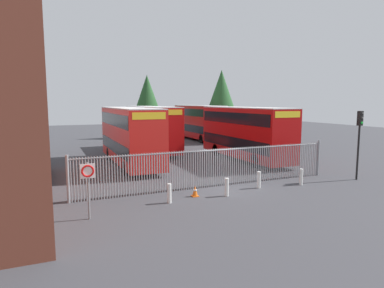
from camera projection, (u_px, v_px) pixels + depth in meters
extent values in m
plane|color=#3D3D42|center=(172.00, 163.00, 26.64)|extent=(100.00, 100.00, 0.00)
cylinder|color=gray|center=(68.00, 181.00, 15.98)|extent=(0.06, 0.06, 2.20)
cylinder|color=gray|center=(71.00, 180.00, 16.04)|extent=(0.06, 0.06, 2.20)
cylinder|color=gray|center=(74.00, 180.00, 16.09)|extent=(0.06, 0.06, 2.20)
cylinder|color=gray|center=(77.00, 180.00, 16.15)|extent=(0.06, 0.06, 2.20)
cylinder|color=gray|center=(80.00, 180.00, 16.20)|extent=(0.06, 0.06, 2.20)
cylinder|color=gray|center=(83.00, 179.00, 16.26)|extent=(0.06, 0.06, 2.20)
cylinder|color=gray|center=(86.00, 179.00, 16.31)|extent=(0.06, 0.06, 2.20)
cylinder|color=gray|center=(89.00, 179.00, 16.37)|extent=(0.06, 0.06, 2.20)
cylinder|color=gray|center=(92.00, 179.00, 16.42)|extent=(0.06, 0.06, 2.20)
cylinder|color=gray|center=(95.00, 178.00, 16.48)|extent=(0.06, 0.06, 2.20)
cylinder|color=gray|center=(98.00, 178.00, 16.53)|extent=(0.06, 0.06, 2.20)
cylinder|color=gray|center=(101.00, 178.00, 16.59)|extent=(0.06, 0.06, 2.20)
cylinder|color=gray|center=(104.00, 178.00, 16.64)|extent=(0.06, 0.06, 2.20)
cylinder|color=gray|center=(106.00, 177.00, 16.70)|extent=(0.06, 0.06, 2.20)
cylinder|color=gray|center=(109.00, 177.00, 16.75)|extent=(0.06, 0.06, 2.20)
cylinder|color=gray|center=(112.00, 177.00, 16.81)|extent=(0.06, 0.06, 2.20)
cylinder|color=gray|center=(115.00, 177.00, 16.86)|extent=(0.06, 0.06, 2.20)
cylinder|color=gray|center=(118.00, 176.00, 16.92)|extent=(0.06, 0.06, 2.20)
cylinder|color=gray|center=(120.00, 176.00, 16.97)|extent=(0.06, 0.06, 2.20)
cylinder|color=gray|center=(123.00, 176.00, 17.03)|extent=(0.06, 0.06, 2.20)
cylinder|color=gray|center=(126.00, 176.00, 17.08)|extent=(0.06, 0.06, 2.20)
cylinder|color=gray|center=(129.00, 175.00, 17.14)|extent=(0.06, 0.06, 2.20)
cylinder|color=gray|center=(131.00, 175.00, 17.19)|extent=(0.06, 0.06, 2.20)
cylinder|color=gray|center=(134.00, 175.00, 17.24)|extent=(0.06, 0.06, 2.20)
cylinder|color=gray|center=(137.00, 175.00, 17.30)|extent=(0.06, 0.06, 2.20)
cylinder|color=gray|center=(139.00, 174.00, 17.35)|extent=(0.06, 0.06, 2.20)
cylinder|color=gray|center=(142.00, 174.00, 17.41)|extent=(0.06, 0.06, 2.20)
cylinder|color=gray|center=(144.00, 174.00, 17.46)|extent=(0.06, 0.06, 2.20)
cylinder|color=gray|center=(147.00, 174.00, 17.52)|extent=(0.06, 0.06, 2.20)
cylinder|color=gray|center=(150.00, 174.00, 17.57)|extent=(0.06, 0.06, 2.20)
cylinder|color=gray|center=(152.00, 173.00, 17.63)|extent=(0.06, 0.06, 2.20)
cylinder|color=gray|center=(155.00, 173.00, 17.68)|extent=(0.06, 0.06, 2.20)
cylinder|color=gray|center=(157.00, 173.00, 17.74)|extent=(0.06, 0.06, 2.20)
cylinder|color=gray|center=(160.00, 173.00, 17.79)|extent=(0.06, 0.06, 2.20)
cylinder|color=gray|center=(162.00, 172.00, 17.85)|extent=(0.06, 0.06, 2.20)
cylinder|color=gray|center=(165.00, 172.00, 17.90)|extent=(0.06, 0.06, 2.20)
cylinder|color=gray|center=(167.00, 172.00, 17.96)|extent=(0.06, 0.06, 2.20)
cylinder|color=gray|center=(169.00, 172.00, 18.01)|extent=(0.06, 0.06, 2.20)
cylinder|color=gray|center=(172.00, 172.00, 18.07)|extent=(0.06, 0.06, 2.20)
cylinder|color=gray|center=(174.00, 171.00, 18.12)|extent=(0.06, 0.06, 2.20)
cylinder|color=gray|center=(177.00, 171.00, 18.18)|extent=(0.06, 0.06, 2.20)
cylinder|color=gray|center=(179.00, 171.00, 18.23)|extent=(0.06, 0.06, 2.20)
cylinder|color=gray|center=(181.00, 171.00, 18.29)|extent=(0.06, 0.06, 2.20)
cylinder|color=gray|center=(184.00, 171.00, 18.34)|extent=(0.06, 0.06, 2.20)
cylinder|color=gray|center=(186.00, 170.00, 18.40)|extent=(0.06, 0.06, 2.20)
cylinder|color=gray|center=(188.00, 170.00, 18.45)|extent=(0.06, 0.06, 2.20)
cylinder|color=gray|center=(191.00, 170.00, 18.51)|extent=(0.06, 0.06, 2.20)
cylinder|color=gray|center=(193.00, 170.00, 18.56)|extent=(0.06, 0.06, 2.20)
cylinder|color=gray|center=(195.00, 170.00, 18.62)|extent=(0.06, 0.06, 2.20)
cylinder|color=gray|center=(198.00, 169.00, 18.67)|extent=(0.06, 0.06, 2.20)
cylinder|color=gray|center=(200.00, 169.00, 18.73)|extent=(0.06, 0.06, 2.20)
cylinder|color=gray|center=(202.00, 169.00, 18.78)|extent=(0.06, 0.06, 2.20)
cylinder|color=gray|center=(204.00, 169.00, 18.84)|extent=(0.06, 0.06, 2.20)
cylinder|color=gray|center=(207.00, 169.00, 18.89)|extent=(0.06, 0.06, 2.20)
cylinder|color=gray|center=(209.00, 168.00, 18.95)|extent=(0.06, 0.06, 2.20)
cylinder|color=gray|center=(211.00, 168.00, 19.00)|extent=(0.06, 0.06, 2.20)
cylinder|color=gray|center=(213.00, 168.00, 19.06)|extent=(0.06, 0.06, 2.20)
cylinder|color=gray|center=(215.00, 168.00, 19.11)|extent=(0.06, 0.06, 2.20)
cylinder|color=gray|center=(218.00, 168.00, 19.17)|extent=(0.06, 0.06, 2.20)
cylinder|color=gray|center=(220.00, 167.00, 19.22)|extent=(0.06, 0.06, 2.20)
cylinder|color=gray|center=(222.00, 167.00, 19.28)|extent=(0.06, 0.06, 2.20)
cylinder|color=gray|center=(224.00, 167.00, 19.33)|extent=(0.06, 0.06, 2.20)
cylinder|color=gray|center=(226.00, 167.00, 19.39)|extent=(0.06, 0.06, 2.20)
cylinder|color=gray|center=(228.00, 167.00, 19.44)|extent=(0.06, 0.06, 2.20)
cylinder|color=gray|center=(230.00, 167.00, 19.50)|extent=(0.06, 0.06, 2.20)
cylinder|color=gray|center=(232.00, 166.00, 19.55)|extent=(0.06, 0.06, 2.20)
cylinder|color=gray|center=(234.00, 166.00, 19.61)|extent=(0.06, 0.06, 2.20)
cylinder|color=gray|center=(236.00, 166.00, 19.66)|extent=(0.06, 0.06, 2.20)
cylinder|color=gray|center=(238.00, 166.00, 19.72)|extent=(0.06, 0.06, 2.20)
cylinder|color=gray|center=(240.00, 166.00, 19.77)|extent=(0.06, 0.06, 2.20)
cylinder|color=gray|center=(242.00, 165.00, 19.83)|extent=(0.06, 0.06, 2.20)
cylinder|color=gray|center=(245.00, 165.00, 19.88)|extent=(0.06, 0.06, 2.20)
cylinder|color=gray|center=(246.00, 165.00, 19.94)|extent=(0.06, 0.06, 2.20)
cylinder|color=gray|center=(248.00, 165.00, 19.99)|extent=(0.06, 0.06, 2.20)
cylinder|color=gray|center=(250.00, 165.00, 20.05)|extent=(0.06, 0.06, 2.20)
cylinder|color=gray|center=(252.00, 165.00, 20.10)|extent=(0.06, 0.06, 2.20)
cylinder|color=gray|center=(254.00, 164.00, 20.16)|extent=(0.06, 0.06, 2.20)
cylinder|color=gray|center=(256.00, 164.00, 20.21)|extent=(0.06, 0.06, 2.20)
cylinder|color=gray|center=(258.00, 164.00, 20.27)|extent=(0.06, 0.06, 2.20)
cylinder|color=gray|center=(260.00, 164.00, 20.32)|extent=(0.06, 0.06, 2.20)
cylinder|color=gray|center=(262.00, 164.00, 20.38)|extent=(0.06, 0.06, 2.20)
cylinder|color=gray|center=(264.00, 164.00, 20.43)|extent=(0.06, 0.06, 2.20)
cylinder|color=gray|center=(266.00, 163.00, 20.49)|extent=(0.06, 0.06, 2.20)
cylinder|color=gray|center=(268.00, 163.00, 20.54)|extent=(0.06, 0.06, 2.20)
cylinder|color=gray|center=(270.00, 163.00, 20.60)|extent=(0.06, 0.06, 2.20)
cylinder|color=gray|center=(271.00, 163.00, 20.65)|extent=(0.06, 0.06, 2.20)
cylinder|color=gray|center=(273.00, 163.00, 20.71)|extent=(0.06, 0.06, 2.20)
cylinder|color=gray|center=(275.00, 163.00, 20.76)|extent=(0.06, 0.06, 2.20)
cylinder|color=gray|center=(277.00, 162.00, 20.82)|extent=(0.06, 0.06, 2.20)
cylinder|color=gray|center=(279.00, 162.00, 20.87)|extent=(0.06, 0.06, 2.20)
cylinder|color=gray|center=(281.00, 162.00, 20.93)|extent=(0.06, 0.06, 2.20)
cylinder|color=gray|center=(282.00, 162.00, 20.98)|extent=(0.06, 0.06, 2.20)
cylinder|color=gray|center=(284.00, 162.00, 21.04)|extent=(0.06, 0.06, 2.20)
cylinder|color=gray|center=(286.00, 162.00, 21.09)|extent=(0.06, 0.06, 2.20)
cylinder|color=gray|center=(288.00, 161.00, 21.15)|extent=(0.06, 0.06, 2.20)
cylinder|color=gray|center=(290.00, 161.00, 21.20)|extent=(0.06, 0.06, 2.20)
cylinder|color=gray|center=(291.00, 161.00, 21.26)|extent=(0.06, 0.06, 2.20)
cylinder|color=gray|center=(293.00, 161.00, 21.31)|extent=(0.06, 0.06, 2.20)
cylinder|color=gray|center=(295.00, 161.00, 21.37)|extent=(0.06, 0.06, 2.20)
cylinder|color=gray|center=(296.00, 161.00, 21.42)|extent=(0.06, 0.06, 2.20)
cylinder|color=gray|center=(298.00, 161.00, 21.48)|extent=(0.06, 0.06, 2.20)
cylinder|color=gray|center=(300.00, 160.00, 21.53)|extent=(0.06, 0.06, 2.20)
cylinder|color=gray|center=(302.00, 160.00, 21.59)|extent=(0.06, 0.06, 2.20)
cylinder|color=gray|center=(303.00, 160.00, 21.64)|extent=(0.06, 0.06, 2.20)
cylinder|color=gray|center=(305.00, 160.00, 21.70)|extent=(0.06, 0.06, 2.20)
cylinder|color=gray|center=(307.00, 160.00, 21.75)|extent=(0.06, 0.06, 2.20)
cylinder|color=gray|center=(308.00, 160.00, 21.80)|extent=(0.06, 0.06, 2.20)
cylinder|color=gray|center=(310.00, 160.00, 21.86)|extent=(0.06, 0.06, 2.20)
cylinder|color=gray|center=(312.00, 159.00, 21.91)|extent=(0.06, 0.06, 2.20)
cylinder|color=gray|center=(313.00, 159.00, 21.97)|extent=(0.06, 0.06, 2.20)
cylinder|color=gray|center=(315.00, 159.00, 22.02)|extent=(0.06, 0.06, 2.20)
cylinder|color=gray|center=(317.00, 159.00, 22.08)|extent=(0.06, 0.06, 2.20)
cylinder|color=gray|center=(318.00, 159.00, 22.13)|extent=(0.06, 0.06, 2.20)
cylinder|color=gray|center=(213.00, 150.00, 18.93)|extent=(15.61, 0.07, 0.07)
cylinder|color=gray|center=(68.00, 179.00, 15.97)|extent=(0.14, 0.14, 2.35)
cylinder|color=gray|center=(318.00, 158.00, 22.13)|extent=(0.14, 0.14, 2.35)
cube|color=#B70C0C|center=(245.00, 132.00, 27.91)|extent=(2.50, 10.80, 4.00)
cube|color=black|center=(244.00, 142.00, 28.01)|extent=(2.54, 10.37, 0.90)
cube|color=black|center=(245.00, 118.00, 27.76)|extent=(2.54, 10.37, 0.90)
cube|color=yellow|center=(287.00, 114.00, 22.84)|extent=(2.12, 0.12, 0.44)
cube|color=silver|center=(245.00, 108.00, 27.66)|extent=(2.50, 10.80, 0.08)
cylinder|color=black|center=(256.00, 161.00, 24.66)|extent=(0.30, 1.04, 1.04)
cylinder|color=black|center=(280.00, 159.00, 25.53)|extent=(0.30, 1.04, 1.04)
cylinder|color=black|center=(216.00, 150.00, 30.41)|extent=(0.30, 1.04, 1.04)
cylinder|color=black|center=(237.00, 148.00, 31.28)|extent=(0.30, 1.04, 1.04)
cube|color=red|center=(130.00, 135.00, 25.56)|extent=(2.50, 10.80, 4.00)
cube|color=black|center=(130.00, 145.00, 25.66)|extent=(2.54, 10.37, 0.90)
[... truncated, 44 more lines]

